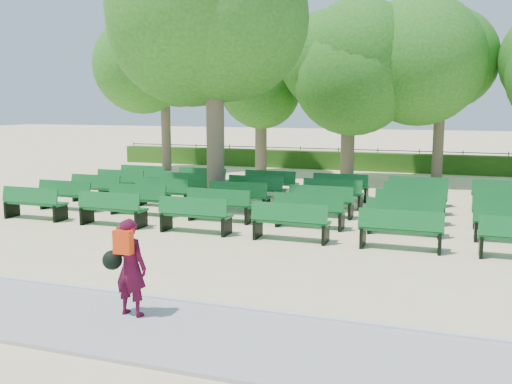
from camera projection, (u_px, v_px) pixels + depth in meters
ground at (269, 227)px, 15.49m from camera, size 120.00×120.00×0.00m
paving at (117, 324)px, 8.59m from camera, size 30.00×2.20×0.06m
curb at (155, 298)px, 9.66m from camera, size 30.00×0.12×0.10m
hedge at (356, 161)px, 28.47m from camera, size 26.00×0.70×0.90m
fence at (357, 169)px, 28.91m from camera, size 26.00×0.10×1.02m
tree_line at (341, 180)px, 24.81m from camera, size 21.80×6.80×7.04m
bench_array at (279, 211)px, 17.22m from camera, size 1.92×0.70×1.19m
tree_among at (214, 40)px, 17.51m from camera, size 5.96×5.96×7.95m
person at (129, 266)px, 8.75m from camera, size 0.74×0.46×1.53m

